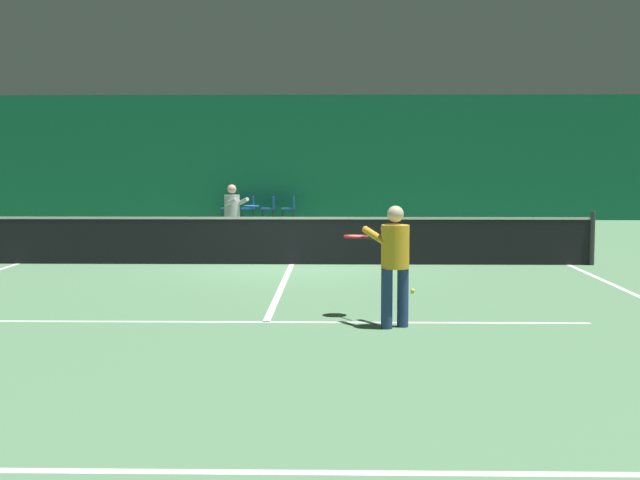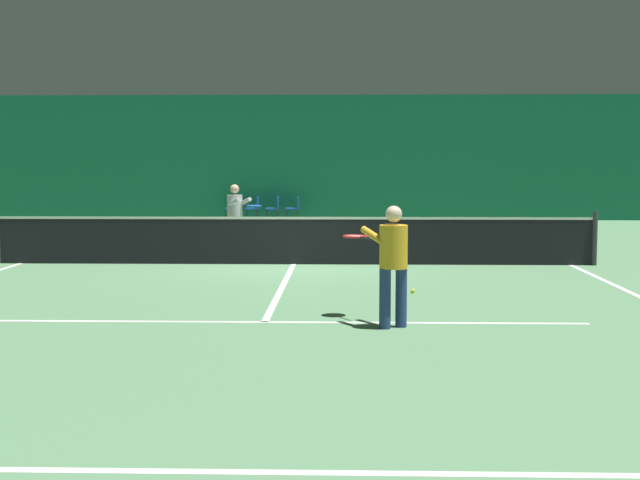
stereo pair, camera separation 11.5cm
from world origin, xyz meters
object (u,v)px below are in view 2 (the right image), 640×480
(courtside_chair_2, at_px, (274,207))
(courtside_chair_3, at_px, (294,207))
(courtside_chair_0, at_px, (234,207))
(tennis_net, at_px, (293,239))
(courtside_chair_1, at_px, (254,207))
(player_far, at_px, (236,212))
(player_near, at_px, (391,257))
(tennis_ball, at_px, (413,291))

(courtside_chair_2, distance_m, courtside_chair_3, 0.70)
(courtside_chair_2, bearing_deg, courtside_chair_0, -90.00)
(tennis_net, bearing_deg, courtside_chair_1, 99.23)
(player_far, relative_size, courtside_chair_0, 1.81)
(player_near, bearing_deg, courtside_chair_1, -18.90)
(player_near, distance_m, player_far, 9.78)
(courtside_chair_3, bearing_deg, courtside_chair_2, -90.00)
(courtside_chair_0, distance_m, tennis_ball, 17.53)
(player_near, distance_m, tennis_ball, 3.03)
(courtside_chair_0, height_order, courtside_chair_1, same)
(tennis_net, relative_size, player_near, 7.95)
(player_near, distance_m, courtside_chair_2, 19.93)
(courtside_chair_0, height_order, courtside_chair_3, same)
(tennis_net, distance_m, courtside_chair_3, 13.02)
(tennis_ball, bearing_deg, courtside_chair_0, 106.22)
(tennis_net, height_order, courtside_chair_2, tennis_net)
(player_near, xyz_separation_m, courtside_chair_1, (-3.71, 19.70, -0.40))
(tennis_net, distance_m, player_near, 6.90)
(tennis_net, relative_size, courtside_chair_3, 14.29)
(player_near, distance_m, courtside_chair_0, 20.19)
(courtside_chair_1, height_order, tennis_ball, courtside_chair_1)
(courtside_chair_1, bearing_deg, player_far, 3.53)
(courtside_chair_3, bearing_deg, courtside_chair_0, -90.00)
(player_far, xyz_separation_m, courtside_chair_2, (0.05, 10.41, -0.40))
(courtside_chair_1, height_order, courtside_chair_3, same)
(player_far, xyz_separation_m, tennis_ball, (3.56, -6.42, -0.85))
(courtside_chair_1, relative_size, courtside_chair_2, 1.00)
(player_far, relative_size, courtside_chair_1, 1.81)
(player_near, height_order, tennis_ball, player_near)
(courtside_chair_3, relative_size, tennis_ball, 12.73)
(courtside_chair_1, height_order, courtside_chair_2, same)
(player_far, xyz_separation_m, courtside_chair_0, (-1.34, 10.41, -0.40))
(courtside_chair_3, bearing_deg, courtside_chair_1, -90.00)
(courtside_chair_0, bearing_deg, player_near, 12.61)
(courtside_chair_0, xyz_separation_m, courtside_chair_2, (1.39, 0.00, 0.00))
(courtside_chair_2, bearing_deg, player_far, -0.30)
(player_near, height_order, courtside_chair_2, player_near)
(player_near, xyz_separation_m, courtside_chair_2, (-3.01, 19.70, -0.40))
(courtside_chair_1, xyz_separation_m, courtside_chair_2, (0.70, 0.00, 0.00))
(tennis_net, bearing_deg, courtside_chair_0, 102.19)
(player_far, xyz_separation_m, courtside_chair_1, (-0.64, 10.41, -0.40))
(player_near, xyz_separation_m, courtside_chair_0, (-4.41, 19.70, -0.40))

